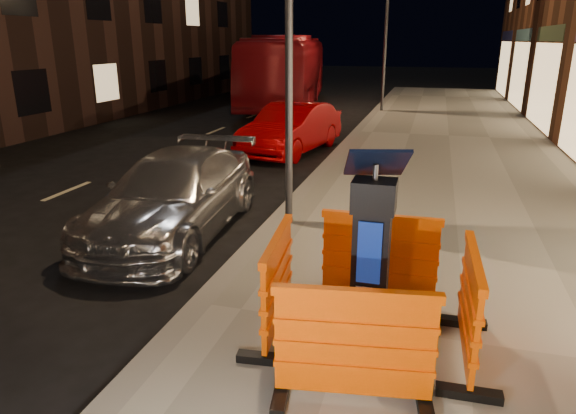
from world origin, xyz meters
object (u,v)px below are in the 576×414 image
(barrier_back, at_px, (379,258))
(barrier_bldgside, at_px, (469,308))
(car_red, at_px, (292,152))
(parking_kiosk, at_px, (371,256))
(barrier_front, at_px, (354,348))
(bus_doubledecker, at_px, (286,106))
(barrier_kerbside, at_px, (277,284))
(car_silver, at_px, (177,232))

(barrier_back, height_order, barrier_bldgside, same)
(barrier_back, distance_m, car_red, 9.17)
(parking_kiosk, bearing_deg, barrier_front, -93.73)
(car_red, bearing_deg, barrier_back, -58.38)
(barrier_back, bearing_deg, barrier_front, -90.73)
(car_red, distance_m, bus_doubledecker, 11.03)
(barrier_kerbside, distance_m, barrier_bldgside, 1.90)
(car_silver, bearing_deg, parking_kiosk, -40.54)
(barrier_bldgside, bearing_deg, parking_kiosk, 88.27)
(barrier_back, bearing_deg, car_silver, 153.14)
(barrier_kerbside, relative_size, barrier_bldgside, 1.00)
(parking_kiosk, height_order, barrier_front, parking_kiosk)
(barrier_bldgside, relative_size, car_red, 0.33)
(parking_kiosk, relative_size, barrier_bldgside, 1.40)
(barrier_front, bearing_deg, car_red, 99.38)
(car_silver, xyz_separation_m, bus_doubledecker, (-3.02, 17.30, 0.00))
(barrier_bldgside, distance_m, car_red, 10.42)
(parking_kiosk, xyz_separation_m, barrier_front, (0.00, -0.95, -0.43))
(parking_kiosk, bearing_deg, car_silver, 139.13)
(barrier_front, height_order, barrier_back, same)
(car_silver, distance_m, bus_doubledecker, 17.57)
(barrier_back, xyz_separation_m, barrier_kerbside, (-0.95, -0.95, 0.00))
(barrier_front, distance_m, car_silver, 5.14)
(barrier_front, bearing_deg, car_silver, 125.58)
(barrier_bldgside, xyz_separation_m, car_silver, (-4.51, 2.70, -0.69))
(bus_doubledecker, bearing_deg, barrier_back, -79.50)
(barrier_bldgside, relative_size, bus_doubledecker, 0.12)
(barrier_kerbside, distance_m, car_silver, 3.81)
(barrier_kerbside, bearing_deg, barrier_front, -140.73)
(car_red, bearing_deg, barrier_bldgside, -55.47)
(barrier_back, distance_m, bus_doubledecker, 20.16)
(barrier_front, height_order, bus_doubledecker, bus_doubledecker)
(bus_doubledecker, bearing_deg, barrier_kerbside, -82.84)
(parking_kiosk, relative_size, car_red, 0.45)
(parking_kiosk, xyz_separation_m, car_silver, (-3.56, 2.70, -1.11))
(barrier_kerbside, xyz_separation_m, barrier_bldgside, (1.90, -0.00, 0.00))
(barrier_front, distance_m, bus_doubledecker, 21.97)
(parking_kiosk, distance_m, barrier_front, 1.04)
(parking_kiosk, bearing_deg, barrier_bldgside, -3.73)
(car_silver, height_order, car_red, car_red)
(barrier_front, bearing_deg, barrier_bldgside, 36.27)
(car_silver, height_order, bus_doubledecker, bus_doubledecker)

